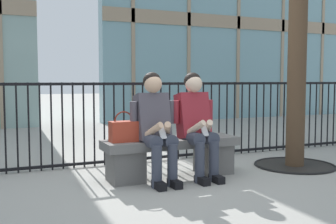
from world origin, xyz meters
TOP-DOWN VIEW (x-y plane):
  - ground_plane at (0.00, 0.00)m, footprint 60.00×60.00m
  - stone_bench at (0.00, 0.00)m, footprint 1.60×0.44m
  - seated_person_with_phone at (-0.25, -0.13)m, footprint 0.52×0.66m
  - seated_person_companion at (0.25, -0.13)m, footprint 0.52×0.66m
  - handbag_on_bench at (-0.58, -0.01)m, footprint 0.30×0.17m
  - plaza_railing at (-0.00, 0.94)m, footprint 9.97×0.04m

SIDE VIEW (x-z plane):
  - ground_plane at x=0.00m, z-range 0.00..0.00m
  - stone_bench at x=0.00m, z-range 0.05..0.50m
  - plaza_railing at x=0.00m, z-range 0.01..1.10m
  - handbag_on_bench at x=-0.58m, z-range 0.40..0.74m
  - seated_person_with_phone at x=-0.25m, z-range 0.04..1.26m
  - seated_person_companion at x=0.25m, z-range 0.04..1.26m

